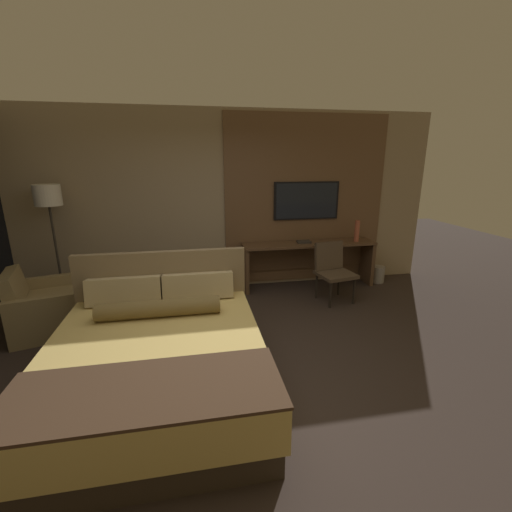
# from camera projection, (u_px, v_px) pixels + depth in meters

# --- Properties ---
(ground_plane) EXTENTS (16.00, 16.00, 0.00)m
(ground_plane) POSITION_uv_depth(u_px,v_px,m) (238.00, 379.00, 3.31)
(ground_plane) COLOR #332823
(wall_back_tv_panel) EXTENTS (7.20, 0.09, 2.80)m
(wall_back_tv_panel) POSITION_uv_depth(u_px,v_px,m) (229.00, 202.00, 5.42)
(wall_back_tv_panel) COLOR tan
(wall_back_tv_panel) RESTS_ON ground_plane
(bed) EXTENTS (1.85, 2.10, 1.08)m
(bed) POSITION_uv_depth(u_px,v_px,m) (158.00, 360.00, 3.05)
(bed) COLOR #33281E
(bed) RESTS_ON ground_plane
(desk) EXTENTS (2.17, 0.46, 0.75)m
(desk) POSITION_uv_depth(u_px,v_px,m) (308.00, 256.00, 5.65)
(desk) COLOR brown
(desk) RESTS_ON ground_plane
(tv) EXTENTS (1.09, 0.04, 0.61)m
(tv) POSITION_uv_depth(u_px,v_px,m) (306.00, 201.00, 5.58)
(tv) COLOR black
(desk_chair) EXTENTS (0.58, 0.58, 0.87)m
(desk_chair) POSITION_uv_depth(u_px,v_px,m) (332.00, 267.00, 5.09)
(desk_chair) COLOR #4C3D2D
(desk_chair) RESTS_ON ground_plane
(armchair_by_window) EXTENTS (1.06, 1.09, 0.80)m
(armchair_by_window) POSITION_uv_depth(u_px,v_px,m) (50.00, 309.00, 4.25)
(armchair_by_window) COLOR olive
(armchair_by_window) RESTS_ON ground_plane
(floor_lamp) EXTENTS (0.34, 0.34, 1.73)m
(floor_lamp) POSITION_uv_depth(u_px,v_px,m) (49.00, 205.00, 4.60)
(floor_lamp) COLOR #282623
(floor_lamp) RESTS_ON ground_plane
(vase_tall) EXTENTS (0.08, 0.08, 0.35)m
(vase_tall) POSITION_uv_depth(u_px,v_px,m) (357.00, 231.00, 5.59)
(vase_tall) COLOR #B2563D
(vase_tall) RESTS_ON desk
(book) EXTENTS (0.22, 0.16, 0.03)m
(book) POSITION_uv_depth(u_px,v_px,m) (304.00, 242.00, 5.55)
(book) COLOR #332D28
(book) RESTS_ON desk
(waste_bin) EXTENTS (0.22, 0.22, 0.28)m
(waste_bin) POSITION_uv_depth(u_px,v_px,m) (378.00, 274.00, 5.90)
(waste_bin) COLOR gray
(waste_bin) RESTS_ON ground_plane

